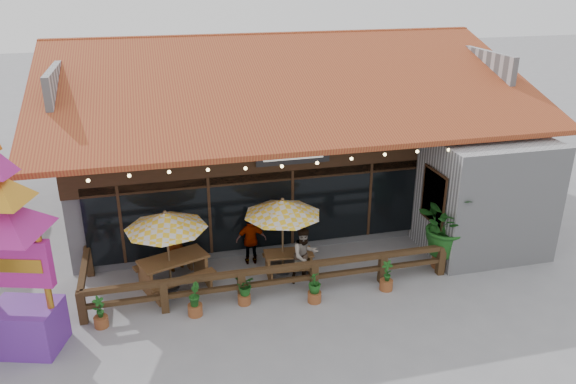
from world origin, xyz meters
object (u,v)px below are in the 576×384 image
object	(u,v)px
umbrella_left	(166,221)
thai_sign_tower	(6,223)
picnic_table_right	(289,259)
tropical_plant	(446,225)
picnic_table_left	(174,267)
umbrella_right	(283,208)

from	to	relation	value
umbrella_left	thai_sign_tower	distance (m)	3.97
picnic_table_right	tropical_plant	distance (m)	4.66
umbrella_left	picnic_table_right	size ratio (longest dim) A/B	1.71
umbrella_left	picnic_table_left	distance (m)	1.48
thai_sign_tower	tropical_plant	bearing A→B (deg)	5.58
umbrella_left	tropical_plant	distance (m)	7.93
umbrella_left	tropical_plant	size ratio (longest dim) A/B	1.08
picnic_table_left	thai_sign_tower	bearing A→B (deg)	-150.83
picnic_table_right	thai_sign_tower	distance (m)	7.47
umbrella_left	thai_sign_tower	xyz separation A→B (m)	(-3.34, -1.80, 1.15)
picnic_table_left	thai_sign_tower	size ratio (longest dim) A/B	0.37
umbrella_right	picnic_table_left	bearing A→B (deg)	179.72
umbrella_right	thai_sign_tower	size ratio (longest dim) A/B	0.39
thai_sign_tower	tropical_plant	world-z (taller)	thai_sign_tower
umbrella_left	thai_sign_tower	size ratio (longest dim) A/B	0.42
thai_sign_tower	tropical_plant	distance (m)	11.42
tropical_plant	picnic_table_right	bearing A→B (deg)	170.61
picnic_table_right	tropical_plant	size ratio (longest dim) A/B	0.63
umbrella_right	thai_sign_tower	xyz separation A→B (m)	(-6.54, -1.91, 1.16)
umbrella_left	picnic_table_right	xyz separation A→B (m)	(3.35, 0.04, -1.61)
umbrella_right	tropical_plant	size ratio (longest dim) A/B	1.02
thai_sign_tower	umbrella_left	bearing A→B (deg)	28.27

